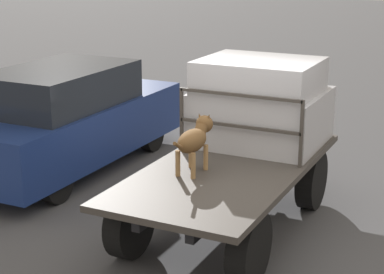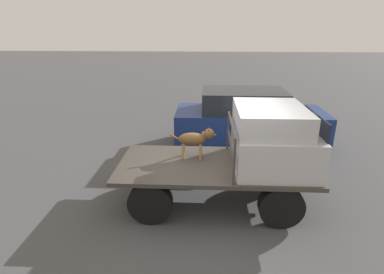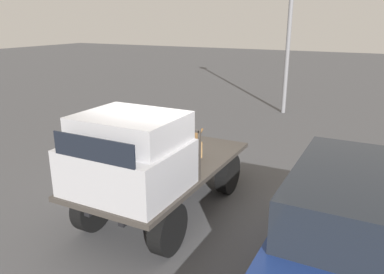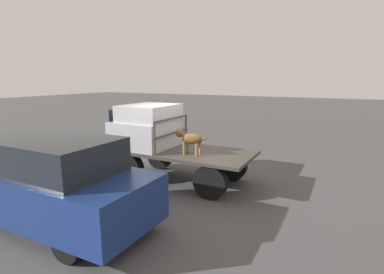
% 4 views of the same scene
% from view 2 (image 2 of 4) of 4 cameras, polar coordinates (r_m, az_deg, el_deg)
% --- Properties ---
extents(ground_plane, '(80.00, 80.00, 0.00)m').
position_cam_2_polar(ground_plane, '(6.54, 4.16, -12.14)').
color(ground_plane, '#474749').
extents(flatbed_truck, '(3.89, 1.83, 0.89)m').
position_cam_2_polar(flatbed_truck, '(6.23, 4.30, -7.27)').
color(flatbed_truck, black).
rests_on(flatbed_truck, ground).
extents(truck_cab, '(1.53, 1.71, 1.20)m').
position_cam_2_polar(truck_cab, '(6.03, 15.04, -0.26)').
color(truck_cab, '#B7B7BC').
rests_on(truck_cab, flatbed_truck).
extents(truck_headboard, '(0.04, 1.71, 0.87)m').
position_cam_2_polar(truck_headboard, '(5.91, 7.46, -0.11)').
color(truck_headboard, '#3D3833').
rests_on(truck_headboard, flatbed_truck).
extents(dog, '(0.97, 0.27, 0.68)m').
position_cam_2_polar(dog, '(6.22, 0.77, -0.35)').
color(dog, '#9E7547').
rests_on(dog, flatbed_truck).
extents(parked_sedan, '(4.47, 1.74, 1.73)m').
position_cam_2_polar(parked_sedan, '(9.31, 10.60, 3.49)').
color(parked_sedan, black).
rests_on(parked_sedan, ground).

